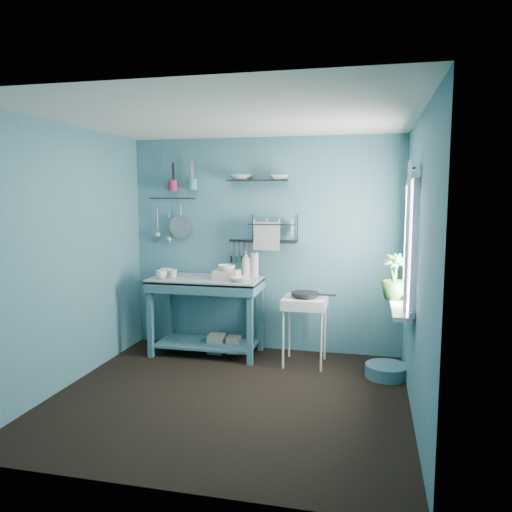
% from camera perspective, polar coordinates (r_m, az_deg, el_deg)
% --- Properties ---
extents(floor, '(3.20, 3.20, 0.00)m').
position_cam_1_polar(floor, '(4.76, -3.00, -15.73)').
color(floor, black).
rests_on(floor, ground).
extents(ceiling, '(3.20, 3.20, 0.00)m').
position_cam_1_polar(ceiling, '(4.44, -3.22, 15.55)').
color(ceiling, silver).
rests_on(ceiling, ground).
extents(wall_back, '(3.20, 0.00, 3.20)m').
position_cam_1_polar(wall_back, '(5.88, 0.95, 1.25)').
color(wall_back, '#3C6E7C').
rests_on(wall_back, ground).
extents(wall_front, '(3.20, 0.00, 3.20)m').
position_cam_1_polar(wall_front, '(3.04, -11.00, -4.34)').
color(wall_front, '#3C6E7C').
rests_on(wall_front, ground).
extents(wall_left, '(0.00, 3.00, 3.00)m').
position_cam_1_polar(wall_left, '(5.11, -20.62, -0.07)').
color(wall_left, '#3C6E7C').
rests_on(wall_left, ground).
extents(wall_right, '(0.00, 3.00, 3.00)m').
position_cam_1_polar(wall_right, '(4.28, 17.97, -1.27)').
color(wall_right, '#3C6E7C').
rests_on(wall_right, ground).
extents(work_counter, '(1.31, 0.74, 0.89)m').
position_cam_1_polar(work_counter, '(5.83, -5.67, -6.84)').
color(work_counter, '#34646E').
rests_on(work_counter, floor).
extents(mug_left, '(0.12, 0.12, 0.10)m').
position_cam_1_polar(mug_left, '(5.76, -10.77, -2.08)').
color(mug_left, silver).
rests_on(mug_left, work_counter).
extents(mug_mid, '(0.14, 0.14, 0.09)m').
position_cam_1_polar(mug_mid, '(5.81, -9.47, -1.99)').
color(mug_mid, silver).
rests_on(mug_mid, work_counter).
extents(mug_right, '(0.17, 0.17, 0.10)m').
position_cam_1_polar(mug_right, '(5.91, -10.32, -1.83)').
color(mug_right, silver).
rests_on(mug_right, work_counter).
extents(wash_tub, '(0.28, 0.22, 0.10)m').
position_cam_1_polar(wash_tub, '(5.64, -3.38, -2.14)').
color(wash_tub, '#B9B5AA').
rests_on(wash_tub, work_counter).
extents(tub_bowl, '(0.20, 0.19, 0.06)m').
position_cam_1_polar(tub_bowl, '(5.63, -3.39, -1.33)').
color(tub_bowl, silver).
rests_on(tub_bowl, wash_tub).
extents(soap_bottle, '(0.11, 0.12, 0.30)m').
position_cam_1_polar(soap_bottle, '(5.79, -1.16, -0.89)').
color(soap_bottle, '#B9B5AA').
rests_on(soap_bottle, work_counter).
extents(water_bottle, '(0.09, 0.09, 0.28)m').
position_cam_1_polar(water_bottle, '(5.79, -0.15, -0.99)').
color(water_bottle, silver).
rests_on(water_bottle, work_counter).
extents(counter_bowl, '(0.22, 0.22, 0.05)m').
position_cam_1_polar(counter_bowl, '(5.47, -1.75, -2.67)').
color(counter_bowl, silver).
rests_on(counter_bowl, work_counter).
extents(hotplate_stand, '(0.50, 0.50, 0.74)m').
position_cam_1_polar(hotplate_stand, '(5.50, 5.57, -8.51)').
color(hotplate_stand, silver).
rests_on(hotplate_stand, floor).
extents(frying_pan, '(0.30, 0.30, 0.03)m').
position_cam_1_polar(frying_pan, '(5.41, 5.62, -4.34)').
color(frying_pan, black).
rests_on(frying_pan, hotplate_stand).
extents(knife_strip, '(0.32, 0.06, 0.03)m').
position_cam_1_polar(knife_strip, '(5.90, -1.61, 1.73)').
color(knife_strip, black).
rests_on(knife_strip, wall_back).
extents(dish_rack, '(0.58, 0.33, 0.32)m').
position_cam_1_polar(dish_rack, '(5.71, 1.98, 3.19)').
color(dish_rack, black).
rests_on(dish_rack, wall_back).
extents(upper_shelf, '(0.70, 0.20, 0.01)m').
position_cam_1_polar(upper_shelf, '(5.76, 0.16, 8.63)').
color(upper_shelf, black).
rests_on(upper_shelf, wall_back).
extents(shelf_bowl_left, '(0.26, 0.26, 0.06)m').
position_cam_1_polar(shelf_bowl_left, '(5.81, -1.66, 8.75)').
color(shelf_bowl_left, silver).
rests_on(shelf_bowl_left, upper_shelf).
extents(shelf_bowl_right, '(0.24, 0.24, 0.05)m').
position_cam_1_polar(shelf_bowl_right, '(5.72, 2.67, 9.40)').
color(shelf_bowl_right, silver).
rests_on(shelf_bowl_right, upper_shelf).
extents(utensil_cup_magenta, '(0.11, 0.11, 0.13)m').
position_cam_1_polar(utensil_cup_magenta, '(6.10, -9.49, 7.94)').
color(utensil_cup_magenta, '#9A1C3E').
rests_on(utensil_cup_magenta, wall_back).
extents(utensil_cup_teal, '(0.11, 0.11, 0.13)m').
position_cam_1_polar(utensil_cup_teal, '(6.01, -7.24, 8.13)').
color(utensil_cup_teal, teal).
rests_on(utensil_cup_teal, wall_back).
extents(colander, '(0.28, 0.03, 0.28)m').
position_cam_1_polar(colander, '(6.11, -8.62, 3.35)').
color(colander, '#929599').
rests_on(colander, wall_back).
extents(ladle_outer, '(0.01, 0.01, 0.30)m').
position_cam_1_polar(ladle_outer, '(6.23, -11.20, 3.99)').
color(ladle_outer, '#929599').
rests_on(ladle_outer, wall_back).
extents(ladle_inner, '(0.01, 0.01, 0.30)m').
position_cam_1_polar(ladle_inner, '(6.18, -9.90, 3.46)').
color(ladle_inner, '#929599').
rests_on(ladle_inner, wall_back).
extents(hook_rail, '(0.60, 0.01, 0.01)m').
position_cam_1_polar(hook_rail, '(6.16, -9.56, 6.53)').
color(hook_rail, black).
rests_on(hook_rail, wall_back).
extents(window_glass, '(0.00, 1.10, 1.10)m').
position_cam_1_polar(window_glass, '(4.70, 17.39, 1.32)').
color(window_glass, white).
rests_on(window_glass, wall_right).
extents(windowsill, '(0.16, 0.95, 0.04)m').
position_cam_1_polar(windowsill, '(4.79, 16.12, -5.69)').
color(windowsill, silver).
rests_on(windowsill, wall_right).
extents(curtain, '(0.00, 1.35, 1.35)m').
position_cam_1_polar(curtain, '(4.40, 16.86, 1.61)').
color(curtain, silver).
rests_on(curtain, wall_right).
extents(curtain_rod, '(0.02, 1.05, 0.02)m').
position_cam_1_polar(curtain_rod, '(4.68, 17.13, 9.27)').
color(curtain_rod, black).
rests_on(curtain_rod, wall_right).
extents(potted_plant, '(0.26, 0.26, 0.44)m').
position_cam_1_polar(potted_plant, '(5.02, 15.51, -2.28)').
color(potted_plant, '#2E6729').
rests_on(potted_plant, windowsill).
extents(storage_tin_large, '(0.18, 0.18, 0.22)m').
position_cam_1_polar(storage_tin_large, '(5.94, -4.54, -9.95)').
color(storage_tin_large, gray).
rests_on(storage_tin_large, floor).
extents(storage_tin_small, '(0.15, 0.15, 0.20)m').
position_cam_1_polar(storage_tin_small, '(5.91, -2.57, -10.11)').
color(storage_tin_small, gray).
rests_on(storage_tin_small, floor).
extents(floor_basin, '(0.43, 0.43, 0.13)m').
position_cam_1_polar(floor_basin, '(5.35, 14.69, -12.60)').
color(floor_basin, '#417180').
rests_on(floor_basin, floor).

